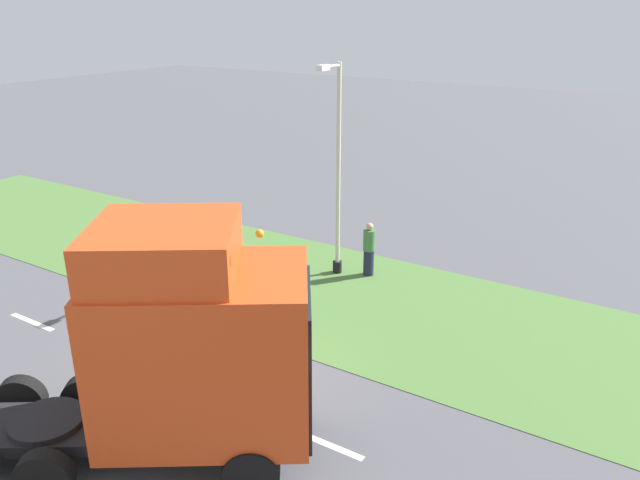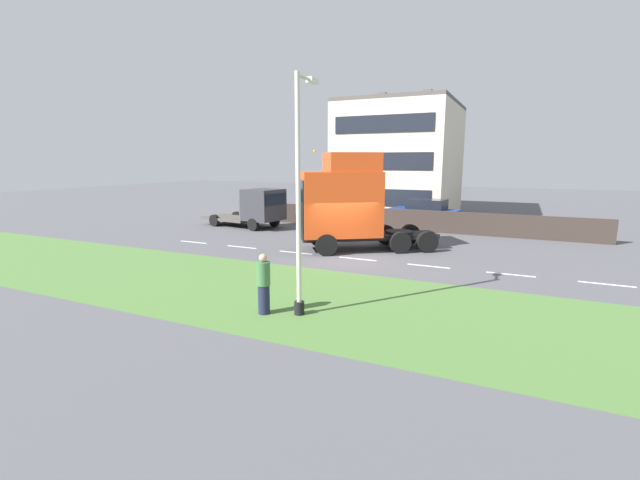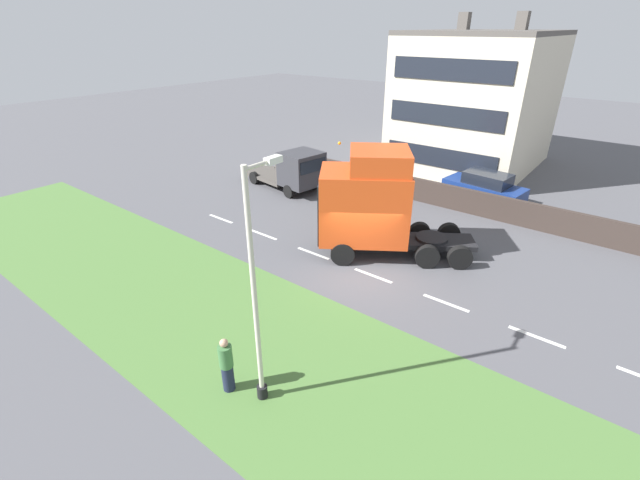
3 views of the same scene
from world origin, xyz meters
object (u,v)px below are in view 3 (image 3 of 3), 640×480
flatbed_truck (296,170)px  lamp_post (258,303)px  lorry_cab (370,204)px  pedestrian (227,365)px  parked_car (484,189)px

flatbed_truck → lamp_post: bearing=46.1°
lorry_cab → lamp_post: lamp_post is taller
lorry_cab → pedestrian: (-9.46, -1.28, -1.52)m
lorry_cab → pedestrian: lorry_cab is taller
pedestrian → lorry_cab: bearing=7.7°
flatbed_truck → parked_car: size_ratio=1.34×
lorry_cab → lamp_post: 9.30m
flatbed_truck → lamp_post: size_ratio=0.92×
flatbed_truck → pedestrian: bearing=42.4°
flatbed_truck → parked_car: 11.15m
parked_car → lorry_cab: bearing=174.9°
pedestrian → flatbed_truck: bearing=33.8°
parked_car → lamp_post: lamp_post is taller
flatbed_truck → lamp_post: lamp_post is taller
lamp_post → pedestrian: size_ratio=3.74×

